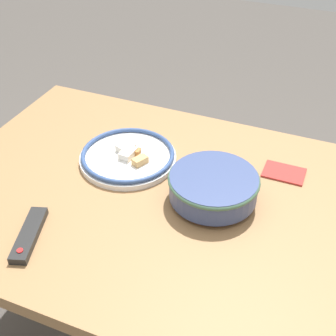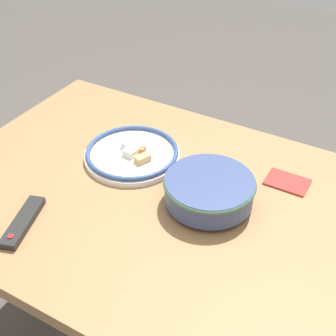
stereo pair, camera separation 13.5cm
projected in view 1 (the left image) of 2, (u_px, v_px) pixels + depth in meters
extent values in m
cube|color=olive|center=(180.00, 207.00, 1.31)|extent=(1.42, 0.92, 0.04)
cylinder|color=olive|center=(74.00, 175.00, 2.01)|extent=(0.06, 0.06, 0.68)
cylinder|color=#384775|center=(212.00, 198.00, 1.30)|extent=(0.11, 0.11, 0.02)
cylinder|color=#384775|center=(213.00, 186.00, 1.28)|extent=(0.24, 0.24, 0.07)
cylinder|color=#9E4C1E|center=(213.00, 188.00, 1.28)|extent=(0.22, 0.22, 0.06)
torus|color=#42664C|center=(214.00, 179.00, 1.26)|extent=(0.25, 0.25, 0.01)
cylinder|color=white|center=(128.00, 158.00, 1.45)|extent=(0.30, 0.30, 0.02)
torus|color=#334C7F|center=(128.00, 154.00, 1.44)|extent=(0.29, 0.29, 0.01)
cube|color=#B2753D|center=(132.00, 151.00, 1.45)|extent=(0.05, 0.03, 0.02)
cube|color=silver|center=(128.00, 153.00, 1.43)|extent=(0.04, 0.06, 0.02)
cube|color=tan|center=(128.00, 153.00, 1.43)|extent=(0.04, 0.05, 0.02)
cube|color=tan|center=(125.00, 150.00, 1.45)|extent=(0.05, 0.05, 0.01)
cube|color=tan|center=(140.00, 161.00, 1.40)|extent=(0.04, 0.05, 0.02)
cube|color=silver|center=(126.00, 148.00, 1.46)|extent=(0.06, 0.06, 0.02)
cube|color=black|center=(29.00, 235.00, 1.18)|extent=(0.10, 0.19, 0.02)
cylinder|color=red|center=(20.00, 251.00, 1.13)|extent=(0.02, 0.02, 0.00)
cube|color=#B2332D|center=(284.00, 173.00, 1.40)|extent=(0.12, 0.09, 0.01)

